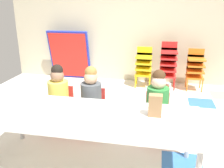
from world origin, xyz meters
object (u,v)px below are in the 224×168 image
seated_child_far_right (158,100)px  folded_activity_table (69,55)px  paper_bag_brown (155,105)px  paper_plate_near_edge (45,111)px  donut_powdered_on_plate (45,110)px  craft_table (90,118)px  seated_child_near_camera (59,92)px  kid_chair_yellow_stack (144,64)px  donut_powdered_loose (48,111)px  kid_chair_red_stack (168,63)px  kid_chair_orange_stack (195,67)px  seated_child_middle_seat (91,95)px  paper_plate_center_table (48,103)px

seated_child_far_right → folded_activity_table: bearing=130.9°
paper_bag_brown → paper_plate_near_edge: 1.11m
folded_activity_table → donut_powdered_on_plate: size_ratio=9.65×
craft_table → seated_child_near_camera: size_ratio=2.38×
craft_table → kid_chair_yellow_stack: kid_chair_yellow_stack is taller
seated_child_near_camera → donut_powdered_loose: bearing=-75.5°
kid_chair_red_stack → folded_activity_table: (-2.14, 0.18, 0.02)m
kid_chair_orange_stack → kid_chair_red_stack: bearing=180.0°
folded_activity_table → paper_bag_brown: 3.42m
kid_chair_red_stack → paper_plate_near_edge: bearing=-115.1°
kid_chair_orange_stack → folded_activity_table: bearing=176.1°
kid_chair_yellow_stack → folded_activity_table: folded_activity_table is taller
seated_child_middle_seat → paper_bag_brown: (0.80, -0.54, 0.16)m
kid_chair_orange_stack → paper_plate_center_table: size_ratio=4.44×
kid_chair_yellow_stack → folded_activity_table: 1.67m
kid_chair_red_stack → donut_powdered_loose: bearing=-114.4°
craft_table → paper_bag_brown: 0.66m
folded_activity_table → donut_powdered_loose: bearing=-73.3°
kid_chair_yellow_stack → craft_table: bearing=-97.1°
paper_bag_brown → seated_child_middle_seat: bearing=146.1°
kid_chair_yellow_stack → donut_powdered_on_plate: size_ratio=7.11×
donut_powdered_loose → kid_chair_yellow_stack: bearing=74.4°
kid_chair_red_stack → paper_bag_brown: size_ratio=4.18×
kid_chair_yellow_stack → paper_plate_near_edge: 2.88m
seated_child_middle_seat → kid_chair_red_stack: size_ratio=1.00×
kid_chair_orange_stack → donut_powdered_loose: size_ratio=6.44×
seated_child_middle_seat → donut_powdered_on_plate: bearing=-114.4°
paper_bag_brown → seated_child_far_right: bearing=87.8°
seated_child_near_camera → seated_child_middle_seat: bearing=0.0°
craft_table → paper_bag_brown: paper_bag_brown is taller
seated_child_near_camera → kid_chair_yellow_stack: seated_child_near_camera is taller
seated_child_near_camera → paper_plate_near_edge: size_ratio=5.10×
seated_child_near_camera → donut_powdered_on_plate: (0.14, -0.67, 0.07)m
paper_plate_near_edge → kid_chair_yellow_stack: bearing=73.6°
craft_table → donut_powdered_loose: bearing=-175.3°
seated_child_middle_seat → kid_chair_orange_stack: seated_child_middle_seat is taller
kid_chair_orange_stack → paper_plate_near_edge: kid_chair_orange_stack is taller
craft_table → paper_plate_center_table: (-0.54, 0.19, 0.05)m
seated_child_near_camera → folded_activity_table: (-0.71, 2.27, -0.02)m
kid_chair_red_stack → paper_plate_near_edge: (-1.29, -2.76, 0.09)m
kid_chair_red_stack → donut_powdered_loose: 3.04m
seated_child_middle_seat → paper_bag_brown: 0.98m
paper_plate_near_edge → donut_powdered_on_plate: 0.02m
kid_chair_red_stack → kid_chair_orange_stack: 0.52m
paper_plate_near_edge → donut_powdered_on_plate: donut_powdered_on_plate is taller
folded_activity_table → donut_powdered_on_plate: (0.85, -2.93, 0.09)m
paper_plate_near_edge → donut_powdered_loose: size_ratio=1.45×
seated_child_near_camera → kid_chair_orange_stack: seated_child_near_camera is taller
kid_chair_yellow_stack → seated_child_far_right: bearing=-81.5°
seated_child_near_camera → donut_powdered_loose: 0.70m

